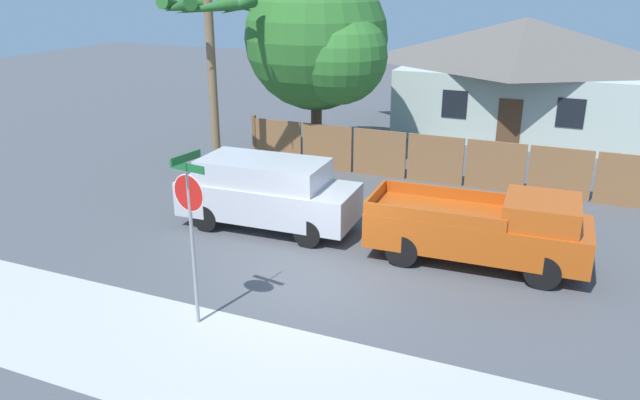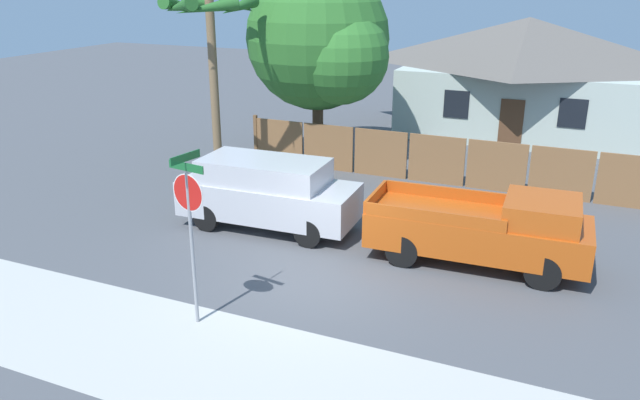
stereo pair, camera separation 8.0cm
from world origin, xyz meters
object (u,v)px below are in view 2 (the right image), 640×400
oak_tree (323,42)px  orange_pickup (485,229)px  house (524,75)px  red_suv (268,192)px  palm_tree (210,22)px  stop_sign (189,211)px

oak_tree → orange_pickup: bearing=-43.1°
house → oak_tree: oak_tree is taller
house → oak_tree: bearing=-129.9°
oak_tree → red_suv: 7.42m
house → red_suv: 14.80m
palm_tree → stop_sign: (4.64, -8.17, -2.78)m
palm_tree → stop_sign: 9.80m
house → palm_tree: size_ratio=1.75×
house → oak_tree: size_ratio=1.51×
palm_tree → oak_tree: bearing=54.4°
orange_pickup → red_suv: bearing=177.8°
oak_tree → palm_tree: size_ratio=1.16×
house → palm_tree: palm_tree is taller
oak_tree → palm_tree: (-2.39, -3.34, 0.83)m
oak_tree → stop_sign: bearing=-78.9°
red_suv → orange_pickup: 5.78m
oak_tree → stop_sign: size_ratio=1.99×
orange_pickup → palm_tree: bearing=158.9°
house → oak_tree: 9.73m
red_suv → stop_sign: 5.24m
oak_tree → red_suv: bearing=-79.4°
house → red_suv: house is taller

